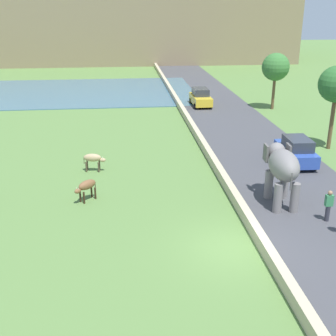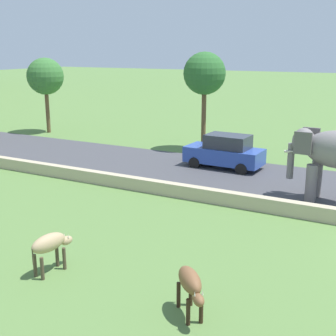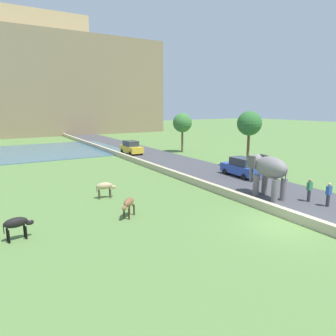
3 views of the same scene
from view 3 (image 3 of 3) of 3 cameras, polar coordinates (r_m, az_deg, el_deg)
The scene contains 15 objects.
ground_plane at distance 18.00m, azimuth 20.44°, elevation -10.14°, with size 220.00×220.00×0.00m, color #567A3D.
road_surface at distance 35.94m, azimuth 0.33°, elevation 1.29°, with size 7.00×120.00×0.06m, color #424247.
barrier_wall at distance 32.35m, azimuth -3.59°, elevation 0.57°, with size 0.40×110.00×0.57m, color tan.
hill_distant at distance 82.50m, azimuth -26.53°, elevation 13.47°, with size 64.00×28.00×21.79m, color #897556.
fort_on_hill at distance 84.41m, azimuth -27.42°, elevation 22.91°, with size 33.95×8.00×6.92m.
elephant at distance 22.50m, azimuth 18.22°, elevation -0.30°, with size 1.56×3.51×2.99m.
person_beside_elephant at distance 22.69m, azimuth 24.90°, elevation -3.73°, with size 0.36×0.22×1.63m.
person_trailing at distance 22.13m, azimuth 27.79°, elevation -4.36°, with size 0.36×0.22×1.63m.
car_yellow at distance 41.60m, azimuth -6.87°, elevation 3.82°, with size 1.86×4.03×1.80m.
car_blue at distance 28.82m, azimuth 13.58°, elevation 0.15°, with size 1.91×4.06×1.80m.
cow_black at distance 16.69m, azimuth -26.38°, elevation -9.28°, with size 1.41×0.58×1.15m.
cow_brown at distance 18.04m, azimuth -7.39°, elevation -6.60°, with size 1.24×1.20×1.15m.
cow_tan at distance 22.00m, azimuth -11.65°, elevation -3.42°, with size 1.42×0.60×1.15m.
tree_near at distance 32.91m, azimuth 14.96°, elevation 7.98°, with size 2.53×2.53×5.92m.
tree_far at distance 42.79m, azimuth 2.71°, elevation 8.40°, with size 2.65×2.65×5.45m.
Camera 3 is at (-13.34, -10.24, 6.42)m, focal length 32.63 mm.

